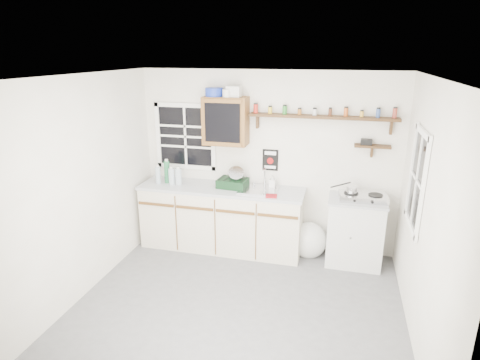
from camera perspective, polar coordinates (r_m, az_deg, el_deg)
name	(u,v)px	position (r m, az deg, el deg)	size (l,w,h in m)	color
room	(238,201)	(4.14, -0.26, -3.02)	(3.64, 3.24, 2.54)	#555557
main_cabinet	(222,218)	(5.75, -2.64, -5.37)	(2.31, 0.63, 0.92)	beige
right_cabinet	(355,231)	(5.56, 15.98, -6.97)	(0.73, 0.57, 0.91)	silver
sink	(259,190)	(5.46, 2.70, -1.37)	(0.52, 0.44, 0.29)	silver
upper_cabinet	(226,121)	(5.48, -2.05, 8.39)	(0.60, 0.32, 0.65)	brown
upper_cabinet_clutter	(222,92)	(5.45, -2.56, 12.39)	(0.48, 0.24, 0.14)	#1930A4
spice_shelf	(322,116)	(5.33, 11.53, 8.88)	(1.91, 0.18, 0.35)	#321D0D
secondary_shelf	(371,145)	(5.41, 18.08, 4.69)	(0.45, 0.16, 0.24)	#321D0D
warning_sign	(270,160)	(5.60, 4.33, 2.85)	(0.22, 0.02, 0.30)	black
window_back	(185,136)	(5.88, -7.76, 6.15)	(0.93, 0.03, 0.98)	black
window_right	(417,180)	(4.55, 23.92, 0.00)	(0.03, 0.78, 1.08)	black
water_bottles	(169,175)	(5.78, -10.01, 0.77)	(0.38, 0.14, 0.35)	#A5B8C2
dish_rack	(234,181)	(5.55, -0.90, -0.09)	(0.42, 0.33, 0.30)	black
soap_bottle	(272,182)	(5.53, 4.64, -0.22)	(0.08, 0.09, 0.19)	white
rag	(271,196)	(5.23, 4.47, -2.27)	(0.15, 0.12, 0.02)	maroon
hotplate	(363,197)	(5.37, 17.09, -2.31)	(0.62, 0.36, 0.09)	silver
saucepan	(351,190)	(5.33, 15.49, -1.35)	(0.34, 0.21, 0.15)	silver
trash_bag	(309,240)	(5.71, 9.73, -8.40)	(0.46, 0.41, 0.52)	silver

